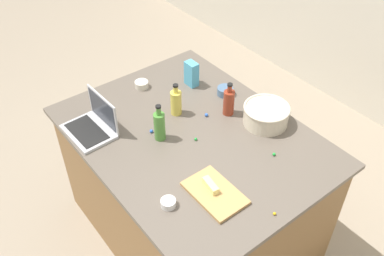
{
  "coord_description": "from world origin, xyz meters",
  "views": [
    {
      "loc": [
        1.46,
        -1.14,
        2.54
      ],
      "look_at": [
        0.0,
        0.0,
        0.95
      ],
      "focal_mm": 39.53,
      "sensor_mm": 36.0,
      "label": 1
    }
  ],
  "objects_px": {
    "bottle_olive": "(160,125)",
    "cutting_board": "(215,193)",
    "butter_stick_left": "(211,185)",
    "ramekin_wide": "(225,91)",
    "mixing_bowl_large": "(266,114)",
    "candy_bag": "(191,74)",
    "ramekin_medium": "(142,85)",
    "laptop": "(93,124)",
    "ramekin_small": "(168,203)",
    "bottle_soy": "(229,102)",
    "bottle_oil": "(176,102)"
  },
  "relations": [
    {
      "from": "mixing_bowl_large",
      "to": "ramekin_wide",
      "type": "height_order",
      "value": "mixing_bowl_large"
    },
    {
      "from": "ramekin_medium",
      "to": "mixing_bowl_large",
      "type": "bearing_deg",
      "value": 26.63
    },
    {
      "from": "butter_stick_left",
      "to": "ramekin_small",
      "type": "height_order",
      "value": "butter_stick_left"
    },
    {
      "from": "laptop",
      "to": "mixing_bowl_large",
      "type": "height_order",
      "value": "laptop"
    },
    {
      "from": "cutting_board",
      "to": "candy_bag",
      "type": "xyz_separation_m",
      "value": [
        -0.84,
        0.5,
        0.08
      ]
    },
    {
      "from": "mixing_bowl_large",
      "to": "ramekin_medium",
      "type": "xyz_separation_m",
      "value": [
        -0.77,
        -0.39,
        -0.04
      ]
    },
    {
      "from": "mixing_bowl_large",
      "to": "ramekin_medium",
      "type": "height_order",
      "value": "mixing_bowl_large"
    },
    {
      "from": "bottle_soy",
      "to": "candy_bag",
      "type": "distance_m",
      "value": 0.39
    },
    {
      "from": "bottle_oil",
      "to": "ramekin_wide",
      "type": "distance_m",
      "value": 0.38
    },
    {
      "from": "laptop",
      "to": "ramekin_small",
      "type": "xyz_separation_m",
      "value": [
        0.73,
        0.02,
        -0.03
      ]
    },
    {
      "from": "cutting_board",
      "to": "ramekin_wide",
      "type": "xyz_separation_m",
      "value": [
        -0.61,
        0.61,
        0.02
      ]
    },
    {
      "from": "mixing_bowl_large",
      "to": "cutting_board",
      "type": "bearing_deg",
      "value": -68.11
    },
    {
      "from": "ramekin_small",
      "to": "butter_stick_left",
      "type": "bearing_deg",
      "value": 77.6
    },
    {
      "from": "bottle_olive",
      "to": "butter_stick_left",
      "type": "relative_size",
      "value": 2.14
    },
    {
      "from": "bottle_oil",
      "to": "ramekin_wide",
      "type": "relative_size",
      "value": 2.05
    },
    {
      "from": "candy_bag",
      "to": "ramekin_wide",
      "type": "bearing_deg",
      "value": 24.71
    },
    {
      "from": "butter_stick_left",
      "to": "candy_bag",
      "type": "bearing_deg",
      "value": 147.97
    },
    {
      "from": "ramekin_medium",
      "to": "candy_bag",
      "type": "distance_m",
      "value": 0.34
    },
    {
      "from": "ramekin_wide",
      "to": "bottle_olive",
      "type": "bearing_deg",
      "value": -80.95
    },
    {
      "from": "laptop",
      "to": "butter_stick_left",
      "type": "bearing_deg",
      "value": 17.46
    },
    {
      "from": "mixing_bowl_large",
      "to": "butter_stick_left",
      "type": "xyz_separation_m",
      "value": [
        0.21,
        -0.6,
        -0.03
      ]
    },
    {
      "from": "butter_stick_left",
      "to": "ramekin_medium",
      "type": "relative_size",
      "value": 1.21
    },
    {
      "from": "laptop",
      "to": "bottle_soy",
      "type": "relative_size",
      "value": 1.44
    },
    {
      "from": "ramekin_small",
      "to": "candy_bag",
      "type": "height_order",
      "value": "candy_bag"
    },
    {
      "from": "bottle_olive",
      "to": "cutting_board",
      "type": "xyz_separation_m",
      "value": [
        0.52,
        -0.03,
        -0.09
      ]
    },
    {
      "from": "mixing_bowl_large",
      "to": "candy_bag",
      "type": "distance_m",
      "value": 0.6
    },
    {
      "from": "bottle_oil",
      "to": "ramekin_medium",
      "type": "distance_m",
      "value": 0.37
    },
    {
      "from": "bottle_soy",
      "to": "ramekin_wide",
      "type": "bearing_deg",
      "value": 144.2
    },
    {
      "from": "cutting_board",
      "to": "ramekin_small",
      "type": "xyz_separation_m",
      "value": [
        -0.08,
        -0.23,
        0.01
      ]
    },
    {
      "from": "laptop",
      "to": "mixing_bowl_large",
      "type": "relative_size",
      "value": 1.14
    },
    {
      "from": "cutting_board",
      "to": "ramekin_medium",
      "type": "bearing_deg",
      "value": 167.93
    },
    {
      "from": "mixing_bowl_large",
      "to": "cutting_board",
      "type": "relative_size",
      "value": 0.88
    },
    {
      "from": "ramekin_medium",
      "to": "ramekin_wide",
      "type": "distance_m",
      "value": 0.56
    },
    {
      "from": "bottle_soy",
      "to": "candy_bag",
      "type": "bearing_deg",
      "value": 178.15
    },
    {
      "from": "mixing_bowl_large",
      "to": "candy_bag",
      "type": "bearing_deg",
      "value": -170.27
    },
    {
      "from": "cutting_board",
      "to": "butter_stick_left",
      "type": "relative_size",
      "value": 2.88
    },
    {
      "from": "candy_bag",
      "to": "laptop",
      "type": "bearing_deg",
      "value": -88.34
    },
    {
      "from": "ramekin_small",
      "to": "ramekin_medium",
      "type": "distance_m",
      "value": 1.03
    },
    {
      "from": "bottle_soy",
      "to": "bottle_oil",
      "type": "bearing_deg",
      "value": -128.05
    },
    {
      "from": "bottle_olive",
      "to": "ramekin_small",
      "type": "distance_m",
      "value": 0.51
    },
    {
      "from": "ramekin_small",
      "to": "cutting_board",
      "type": "bearing_deg",
      "value": 69.61
    },
    {
      "from": "laptop",
      "to": "bottle_olive",
      "type": "relative_size",
      "value": 1.35
    },
    {
      "from": "mixing_bowl_large",
      "to": "ramekin_small",
      "type": "xyz_separation_m",
      "value": [
        0.16,
        -0.83,
        -0.04
      ]
    },
    {
      "from": "ramekin_medium",
      "to": "bottle_olive",
      "type": "bearing_deg",
      "value": -21.14
    },
    {
      "from": "bottle_soy",
      "to": "butter_stick_left",
      "type": "relative_size",
      "value": 2.0
    },
    {
      "from": "cutting_board",
      "to": "ramekin_wide",
      "type": "bearing_deg",
      "value": 135.25
    },
    {
      "from": "laptop",
      "to": "ramekin_wide",
      "type": "bearing_deg",
      "value": 76.52
    },
    {
      "from": "mixing_bowl_large",
      "to": "butter_stick_left",
      "type": "height_order",
      "value": "mixing_bowl_large"
    },
    {
      "from": "mixing_bowl_large",
      "to": "candy_bag",
      "type": "height_order",
      "value": "candy_bag"
    },
    {
      "from": "butter_stick_left",
      "to": "ramekin_wide",
      "type": "height_order",
      "value": "butter_stick_left"
    }
  ]
}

